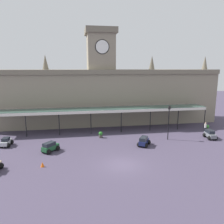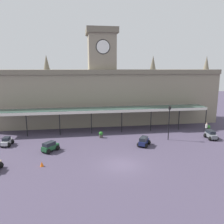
{
  "view_description": "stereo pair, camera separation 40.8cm",
  "coord_description": "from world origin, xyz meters",
  "px_view_note": "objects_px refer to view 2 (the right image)",
  "views": [
    {
      "loc": [
        -4.94,
        -22.26,
        10.43
      ],
      "look_at": [
        0.0,
        6.85,
        4.55
      ],
      "focal_mm": 35.73,
      "sensor_mm": 36.0,
      "label": 1
    },
    {
      "loc": [
        -4.54,
        -22.33,
        10.43
      ],
      "look_at": [
        0.0,
        6.85,
        4.55
      ],
      "focal_mm": 35.73,
      "sensor_mm": 36.0,
      "label": 2
    }
  ],
  "objects_px": {
    "planter_by_canopy": "(101,135)",
    "planter_forecourt_centre": "(208,128)",
    "car_grey_estate": "(211,135)",
    "pedestrian_beside_cars": "(206,127)",
    "victorian_lamppost": "(169,119)",
    "car_silver_sedan": "(7,142)",
    "traffic_cone": "(42,164)",
    "car_green_estate": "(50,147)",
    "car_navy_estate": "(144,142)"
  },
  "relations": [
    {
      "from": "planter_by_canopy",
      "to": "planter_forecourt_centre",
      "type": "height_order",
      "value": "same"
    },
    {
      "from": "car_grey_estate",
      "to": "pedestrian_beside_cars",
      "type": "bearing_deg",
      "value": 70.09
    },
    {
      "from": "victorian_lamppost",
      "to": "car_silver_sedan",
      "type": "bearing_deg",
      "value": 177.51
    },
    {
      "from": "traffic_cone",
      "to": "car_green_estate",
      "type": "bearing_deg",
      "value": 84.74
    },
    {
      "from": "planter_by_canopy",
      "to": "planter_forecourt_centre",
      "type": "relative_size",
      "value": 1.0
    },
    {
      "from": "traffic_cone",
      "to": "planter_by_canopy",
      "type": "bearing_deg",
      "value": 50.93
    },
    {
      "from": "victorian_lamppost",
      "to": "planter_by_canopy",
      "type": "relative_size",
      "value": 5.34
    },
    {
      "from": "car_navy_estate",
      "to": "planter_by_canopy",
      "type": "xyz_separation_m",
      "value": [
        -5.38,
        4.49,
        -0.07
      ]
    },
    {
      "from": "victorian_lamppost",
      "to": "planter_forecourt_centre",
      "type": "relative_size",
      "value": 5.34
    },
    {
      "from": "victorian_lamppost",
      "to": "car_grey_estate",
      "type": "bearing_deg",
      "value": -5.13
    },
    {
      "from": "traffic_cone",
      "to": "planter_by_canopy",
      "type": "xyz_separation_m",
      "value": [
        7.35,
        9.05,
        0.21
      ]
    },
    {
      "from": "car_grey_estate",
      "to": "car_green_estate",
      "type": "relative_size",
      "value": 0.97
    },
    {
      "from": "car_grey_estate",
      "to": "planter_forecourt_centre",
      "type": "bearing_deg",
      "value": 62.12
    },
    {
      "from": "car_silver_sedan",
      "to": "traffic_cone",
      "type": "relative_size",
      "value": 3.78
    },
    {
      "from": "car_navy_estate",
      "to": "traffic_cone",
      "type": "relative_size",
      "value": 4.37
    },
    {
      "from": "pedestrian_beside_cars",
      "to": "planter_forecourt_centre",
      "type": "bearing_deg",
      "value": 45.07
    },
    {
      "from": "car_grey_estate",
      "to": "pedestrian_beside_cars",
      "type": "height_order",
      "value": "pedestrian_beside_cars"
    },
    {
      "from": "pedestrian_beside_cars",
      "to": "planter_by_canopy",
      "type": "relative_size",
      "value": 1.74
    },
    {
      "from": "car_silver_sedan",
      "to": "planter_forecourt_centre",
      "type": "xyz_separation_m",
      "value": [
        31.38,
        2.55,
        -0.01
      ]
    },
    {
      "from": "car_silver_sedan",
      "to": "pedestrian_beside_cars",
      "type": "relative_size",
      "value": 1.26
    },
    {
      "from": "car_grey_estate",
      "to": "car_silver_sedan",
      "type": "height_order",
      "value": "car_grey_estate"
    },
    {
      "from": "car_grey_estate",
      "to": "car_green_estate",
      "type": "height_order",
      "value": "same"
    },
    {
      "from": "car_green_estate",
      "to": "victorian_lamppost",
      "type": "distance_m",
      "value": 16.98
    },
    {
      "from": "car_silver_sedan",
      "to": "planter_forecourt_centre",
      "type": "bearing_deg",
      "value": 4.65
    },
    {
      "from": "car_green_estate",
      "to": "car_silver_sedan",
      "type": "height_order",
      "value": "car_green_estate"
    },
    {
      "from": "car_navy_estate",
      "to": "traffic_cone",
      "type": "distance_m",
      "value": 13.52
    },
    {
      "from": "car_green_estate",
      "to": "car_silver_sedan",
      "type": "distance_m",
      "value": 6.87
    },
    {
      "from": "car_grey_estate",
      "to": "pedestrian_beside_cars",
      "type": "relative_size",
      "value": 1.4
    },
    {
      "from": "car_navy_estate",
      "to": "pedestrian_beside_cars",
      "type": "relative_size",
      "value": 1.46
    },
    {
      "from": "car_silver_sedan",
      "to": "planter_by_canopy",
      "type": "height_order",
      "value": "car_silver_sedan"
    },
    {
      "from": "car_silver_sedan",
      "to": "pedestrian_beside_cars",
      "type": "distance_m",
      "value": 30.34
    },
    {
      "from": "car_silver_sedan",
      "to": "pedestrian_beside_cars",
      "type": "xyz_separation_m",
      "value": [
        30.3,
        1.47,
        0.41
      ]
    },
    {
      "from": "car_green_estate",
      "to": "car_silver_sedan",
      "type": "bearing_deg",
      "value": 152.75
    },
    {
      "from": "traffic_cone",
      "to": "planter_forecourt_centre",
      "type": "xyz_separation_m",
      "value": [
        25.67,
        10.08,
        0.21
      ]
    },
    {
      "from": "pedestrian_beside_cars",
      "to": "traffic_cone",
      "type": "height_order",
      "value": "pedestrian_beside_cars"
    },
    {
      "from": "car_silver_sedan",
      "to": "car_green_estate",
      "type": "bearing_deg",
      "value": -27.25
    },
    {
      "from": "pedestrian_beside_cars",
      "to": "planter_by_canopy",
      "type": "height_order",
      "value": "pedestrian_beside_cars"
    },
    {
      "from": "traffic_cone",
      "to": "planter_by_canopy",
      "type": "distance_m",
      "value": 11.66
    },
    {
      "from": "car_green_estate",
      "to": "pedestrian_beside_cars",
      "type": "height_order",
      "value": "pedestrian_beside_cars"
    },
    {
      "from": "car_grey_estate",
      "to": "planter_by_canopy",
      "type": "relative_size",
      "value": 2.43
    },
    {
      "from": "car_navy_estate",
      "to": "victorian_lamppost",
      "type": "xyz_separation_m",
      "value": [
        4.32,
        1.97,
        2.6
      ]
    },
    {
      "from": "car_navy_estate",
      "to": "car_silver_sedan",
      "type": "bearing_deg",
      "value": 170.87
    },
    {
      "from": "car_silver_sedan",
      "to": "victorian_lamppost",
      "type": "bearing_deg",
      "value": -2.49
    },
    {
      "from": "planter_forecourt_centre",
      "to": "car_green_estate",
      "type": "bearing_deg",
      "value": -167.29
    },
    {
      "from": "car_navy_estate",
      "to": "planter_forecourt_centre",
      "type": "distance_m",
      "value": 14.07
    },
    {
      "from": "pedestrian_beside_cars",
      "to": "traffic_cone",
      "type": "bearing_deg",
      "value": -159.91
    },
    {
      "from": "car_green_estate",
      "to": "planter_by_canopy",
      "type": "bearing_deg",
      "value": 33.93
    },
    {
      "from": "car_grey_estate",
      "to": "traffic_cone",
      "type": "relative_size",
      "value": 4.19
    },
    {
      "from": "car_grey_estate",
      "to": "car_navy_estate",
      "type": "xyz_separation_m",
      "value": [
        -10.76,
        -1.4,
        0.0
      ]
    },
    {
      "from": "car_navy_estate",
      "to": "car_silver_sedan",
      "type": "xyz_separation_m",
      "value": [
        -18.44,
        2.96,
        -0.06
      ]
    }
  ]
}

